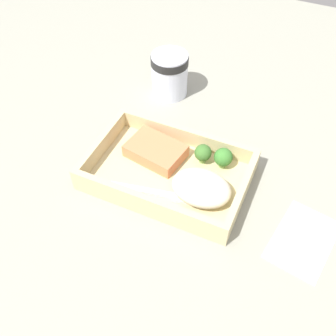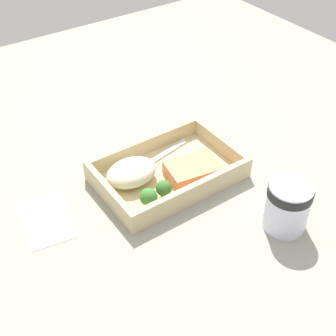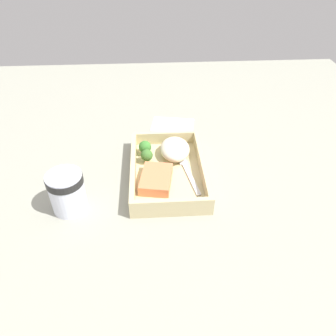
% 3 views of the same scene
% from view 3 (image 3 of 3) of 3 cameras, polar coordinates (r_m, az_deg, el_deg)
% --- Properties ---
extents(ground_plane, '(1.60, 1.60, 0.02)m').
position_cam_3_polar(ground_plane, '(0.86, 0.00, -1.94)').
color(ground_plane, gray).
extents(takeout_tray, '(0.29, 0.19, 0.01)m').
position_cam_3_polar(takeout_tray, '(0.85, 0.00, -1.11)').
color(takeout_tray, '#C9B987').
rests_on(takeout_tray, ground_plane).
extents(tray_rim, '(0.29, 0.19, 0.03)m').
position_cam_3_polar(tray_rim, '(0.83, 0.00, 0.13)').
color(tray_rim, '#C9B987').
rests_on(tray_rim, takeout_tray).
extents(salmon_fillet, '(0.12, 0.09, 0.03)m').
position_cam_3_polar(salmon_fillet, '(0.80, -2.06, -1.95)').
color(salmon_fillet, '#EB7D50').
rests_on(salmon_fillet, takeout_tray).
extents(mashed_potatoes, '(0.10, 0.08, 0.04)m').
position_cam_3_polar(mashed_potatoes, '(0.89, 1.21, 3.32)').
color(mashed_potatoes, beige).
rests_on(mashed_potatoes, takeout_tray).
extents(broccoli_floret_1, '(0.03, 0.03, 0.04)m').
position_cam_3_polar(broccoli_floret_1, '(0.86, -3.72, 2.19)').
color(broccoli_floret_1, '#7DAC5B').
rests_on(broccoli_floret_1, takeout_tray).
extents(broccoli_floret_2, '(0.03, 0.03, 0.04)m').
position_cam_3_polar(broccoli_floret_2, '(0.90, -4.03, 3.63)').
color(broccoli_floret_2, '#789E51').
rests_on(broccoli_floret_2, takeout_tray).
extents(fork, '(0.16, 0.05, 0.00)m').
position_cam_3_polar(fork, '(0.84, 3.50, -0.72)').
color(fork, silver).
rests_on(fork, takeout_tray).
extents(paper_cup, '(0.08, 0.08, 0.10)m').
position_cam_3_polar(paper_cup, '(0.76, -17.21, -3.71)').
color(paper_cup, white).
rests_on(paper_cup, ground_plane).
extents(receipt_slip, '(0.11, 0.15, 0.00)m').
position_cam_3_polar(receipt_slip, '(1.06, 0.83, 7.57)').
color(receipt_slip, white).
rests_on(receipt_slip, ground_plane).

